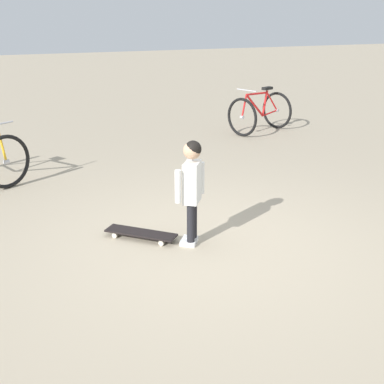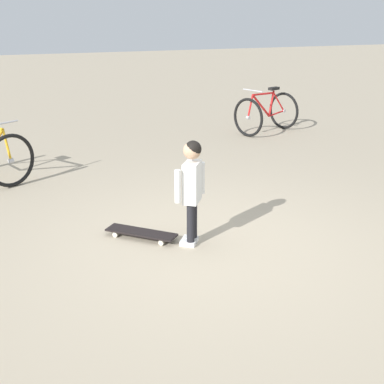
{
  "view_description": "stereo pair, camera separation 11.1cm",
  "coord_description": "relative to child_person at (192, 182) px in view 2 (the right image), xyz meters",
  "views": [
    {
      "loc": [
        4.23,
        -2.02,
        2.22
      ],
      "look_at": [
        -0.13,
        -0.19,
        0.55
      ],
      "focal_mm": 48.52,
      "sensor_mm": 36.0,
      "label": 1
    },
    {
      "loc": [
        4.27,
        -1.92,
        2.22
      ],
      "look_at": [
        -0.13,
        -0.19,
        0.55
      ],
      "focal_mm": 48.52,
      "sensor_mm": 36.0,
      "label": 2
    }
  ],
  "objects": [
    {
      "name": "child_person",
      "position": [
        0.0,
        0.0,
        0.0
      ],
      "size": [
        0.28,
        0.37,
        1.06
      ],
      "color": "black",
      "rests_on": "ground"
    },
    {
      "name": "bicycle_near",
      "position": [
        -4.14,
        3.13,
        -0.28
      ],
      "size": [
        1.04,
        1.25,
        0.85
      ],
      "color": "black",
      "rests_on": "ground"
    },
    {
      "name": "ground_plane",
      "position": [
        0.14,
        0.19,
        -0.66
      ],
      "size": [
        50.0,
        50.0,
        0.0
      ],
      "primitive_type": "plane",
      "color": "tan"
    },
    {
      "name": "skateboard",
      "position": [
        -0.31,
        -0.44,
        -0.6
      ],
      "size": [
        0.65,
        0.67,
        0.07
      ],
      "color": "black",
      "rests_on": "ground"
    }
  ]
}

